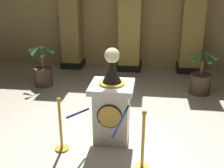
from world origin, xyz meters
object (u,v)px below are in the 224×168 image
(pedestal_clock, at_px, (112,105))
(potted_palm_left, at_px, (43,73))
(stanchion_near, at_px, (61,132))
(stanchion_far, at_px, (143,149))
(potted_palm_right, at_px, (200,81))

(pedestal_clock, distance_m, potted_palm_left, 3.44)
(stanchion_near, bearing_deg, stanchion_far, -13.66)
(potted_palm_left, bearing_deg, stanchion_far, -49.64)
(stanchion_near, xyz_separation_m, potted_palm_right, (2.82, 3.04, -0.00))
(pedestal_clock, distance_m, potted_palm_right, 3.25)
(pedestal_clock, bearing_deg, stanchion_near, -149.70)
(pedestal_clock, xyz_separation_m, stanchion_near, (-0.84, -0.49, -0.34))
(stanchion_far, relative_size, potted_palm_right, 0.86)
(pedestal_clock, bearing_deg, potted_palm_right, 52.12)
(pedestal_clock, relative_size, potted_palm_left, 1.46)
(stanchion_near, distance_m, potted_palm_left, 3.37)
(stanchion_far, bearing_deg, stanchion_near, 166.34)
(stanchion_far, distance_m, potted_palm_left, 4.45)
(potted_palm_left, bearing_deg, stanchion_near, -64.55)
(pedestal_clock, relative_size, potted_palm_right, 1.47)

